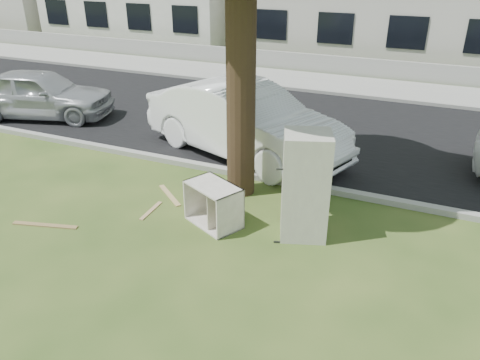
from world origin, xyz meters
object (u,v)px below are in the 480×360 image
at_px(cabinet, 214,204).
at_px(car_left, 40,94).
at_px(car_center, 244,121).
at_px(fridge, 305,186).

height_order(cabinet, car_left, car_left).
bearing_deg(car_center, cabinet, -147.11).
xyz_separation_m(fridge, car_left, (-8.72, 3.06, -0.21)).
distance_m(fridge, car_left, 9.25).
height_order(fridge, car_center, fridge).
bearing_deg(fridge, car_left, 141.70).
xyz_separation_m(fridge, cabinet, (-1.52, -0.30, -0.53)).
height_order(fridge, cabinet, fridge).
xyz_separation_m(fridge, car_center, (-2.27, 2.80, -0.07)).
xyz_separation_m(car_center, car_left, (-6.45, 0.26, -0.14)).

